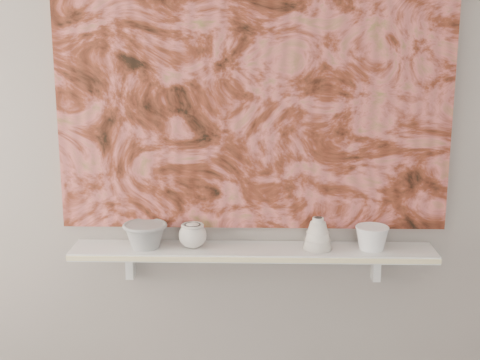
{
  "coord_description": "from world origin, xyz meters",
  "views": [
    {
      "loc": [
        0.02,
        -0.94,
        1.78
      ],
      "look_at": [
        -0.05,
        1.49,
        1.2
      ],
      "focal_mm": 50.0,
      "sensor_mm": 36.0,
      "label": 1
    }
  ],
  "objects_px": {
    "shelf": "(253,252)",
    "bowl_white": "(372,238)",
    "painting": "(253,87)",
    "cup_cream": "(193,235)",
    "bowl_grey": "(145,235)",
    "bell_vessel": "(318,233)"
  },
  "relations": [
    {
      "from": "painting",
      "to": "bowl_grey",
      "type": "height_order",
      "value": "painting"
    },
    {
      "from": "cup_cream",
      "to": "painting",
      "type": "bearing_deg",
      "value": 19.21
    },
    {
      "from": "shelf",
      "to": "bell_vessel",
      "type": "xyz_separation_m",
      "value": [
        0.25,
        0.0,
        0.08
      ]
    },
    {
      "from": "painting",
      "to": "bell_vessel",
      "type": "bearing_deg",
      "value": -17.9
    },
    {
      "from": "shelf",
      "to": "cup_cream",
      "type": "bearing_deg",
      "value": 180.0
    },
    {
      "from": "bell_vessel",
      "to": "shelf",
      "type": "bearing_deg",
      "value": 180.0
    },
    {
      "from": "bowl_grey",
      "to": "painting",
      "type": "bearing_deg",
      "value": 10.99
    },
    {
      "from": "bowl_grey",
      "to": "cup_cream",
      "type": "distance_m",
      "value": 0.18
    },
    {
      "from": "painting",
      "to": "bowl_white",
      "type": "bearing_deg",
      "value": -10.0
    },
    {
      "from": "painting",
      "to": "bowl_grey",
      "type": "xyz_separation_m",
      "value": [
        -0.41,
        -0.08,
        -0.56
      ]
    },
    {
      "from": "bowl_white",
      "to": "bowl_grey",
      "type": "bearing_deg",
      "value": 180.0
    },
    {
      "from": "shelf",
      "to": "bowl_grey",
      "type": "relative_size",
      "value": 8.16
    },
    {
      "from": "bowl_grey",
      "to": "bell_vessel",
      "type": "bearing_deg",
      "value": 0.0
    },
    {
      "from": "bell_vessel",
      "to": "bowl_white",
      "type": "distance_m",
      "value": 0.21
    },
    {
      "from": "painting",
      "to": "bowl_grey",
      "type": "relative_size",
      "value": 8.74
    },
    {
      "from": "bowl_grey",
      "to": "bowl_white",
      "type": "height_order",
      "value": "bowl_grey"
    },
    {
      "from": "painting",
      "to": "bowl_white",
      "type": "height_order",
      "value": "painting"
    },
    {
      "from": "bowl_grey",
      "to": "bell_vessel",
      "type": "relative_size",
      "value": 1.38
    },
    {
      "from": "painting",
      "to": "cup_cream",
      "type": "bearing_deg",
      "value": -160.79
    },
    {
      "from": "shelf",
      "to": "bowl_white",
      "type": "relative_size",
      "value": 10.93
    },
    {
      "from": "cup_cream",
      "to": "bowl_white",
      "type": "height_order",
      "value": "cup_cream"
    },
    {
      "from": "bell_vessel",
      "to": "cup_cream",
      "type": "bearing_deg",
      "value": 180.0
    }
  ]
}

